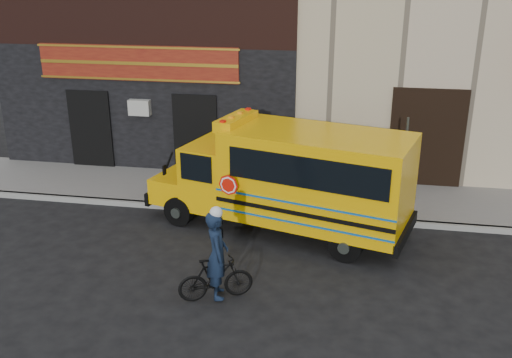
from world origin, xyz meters
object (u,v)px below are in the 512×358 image
at_px(sign_pole, 404,165).
at_px(cyclist, 217,257).
at_px(bicycle, 216,279).
at_px(school_bus, 292,177).

height_order(sign_pole, cyclist, sign_pole).
distance_m(sign_pole, bicycle, 6.29).
distance_m(school_bus, bicycle, 3.83).
distance_m(school_bus, sign_pole, 3.09).
relative_size(school_bus, cyclist, 3.78).
height_order(bicycle, cyclist, cyclist).
bearing_deg(bicycle, cyclist, -53.76).
bearing_deg(sign_pole, school_bus, -156.70).
xyz_separation_m(sign_pole, bicycle, (-3.99, -4.72, -1.12)).
height_order(school_bus, sign_pole, school_bus).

